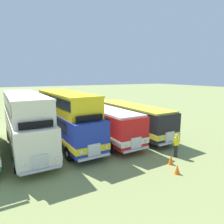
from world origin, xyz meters
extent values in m
plane|color=#8C9956|center=(0.00, 0.00, 0.00)|extent=(200.00, 200.00, 0.00)
cylinder|color=silver|center=(-3.46, -3.05, 0.52)|extent=(0.03, 0.36, 0.36)
cube|color=silver|center=(-1.62, 0.06, 1.70)|extent=(2.74, 11.07, 2.30)
cube|color=silver|center=(-1.62, 0.06, 1.10)|extent=(2.79, 11.11, 0.44)
cube|color=#19232D|center=(-1.63, 0.46, 2.30)|extent=(2.72, 8.67, 0.76)
cube|color=#19232D|center=(-1.50, -5.38, 2.35)|extent=(2.20, 0.15, 0.90)
cube|color=silver|center=(-1.50, -5.49, 1.10)|extent=(0.90, 0.14, 0.80)
cube|color=silver|center=(-1.50, -5.52, 0.60)|extent=(2.30, 0.19, 0.16)
sphere|color=#EAEACC|center=(-0.60, -5.48, 1.10)|extent=(0.22, 0.22, 0.22)
sphere|color=#EAEACC|center=(-2.40, -5.52, 1.10)|extent=(0.22, 0.22, 0.22)
cube|color=silver|center=(-1.63, 0.31, 3.60)|extent=(2.62, 10.16, 1.50)
cube|color=silver|center=(-1.63, 0.31, 4.42)|extent=(2.69, 10.27, 0.14)
cube|color=#19232D|center=(-1.63, 0.31, 3.90)|extent=(2.66, 10.07, 0.68)
cube|color=black|center=(-1.51, -4.89, 3.10)|extent=(1.90, 0.16, 0.40)
cylinder|color=black|center=(-0.39, -3.82, 0.52)|extent=(0.30, 1.05, 1.04)
cylinder|color=silver|center=(-0.24, -3.81, 0.52)|extent=(0.03, 0.36, 0.36)
cylinder|color=black|center=(-2.69, -3.87, 0.52)|extent=(0.30, 1.05, 1.04)
cylinder|color=silver|center=(-2.84, -3.87, 0.52)|extent=(0.03, 0.36, 0.36)
cylinder|color=black|center=(-0.55, 3.80, 0.52)|extent=(0.30, 1.05, 1.04)
cylinder|color=silver|center=(-0.40, 3.80, 0.52)|extent=(0.03, 0.36, 0.36)
cylinder|color=black|center=(-2.85, 3.74, 0.52)|extent=(0.30, 1.05, 1.04)
cylinder|color=silver|center=(-3.00, 3.74, 0.52)|extent=(0.03, 0.36, 0.36)
cube|color=#1E339E|center=(1.62, -0.37, 1.70)|extent=(3.04, 9.78, 2.30)
cube|color=yellow|center=(1.62, -0.37, 1.10)|extent=(3.08, 9.82, 0.44)
cube|color=#19232D|center=(1.60, 0.03, 2.30)|extent=(2.93, 7.38, 0.76)
cube|color=#19232D|center=(1.89, -5.13, 2.35)|extent=(2.20, 0.22, 0.90)
cube|color=silver|center=(1.90, -5.24, 1.10)|extent=(0.91, 0.17, 0.80)
cube|color=silver|center=(1.90, -5.27, 0.60)|extent=(2.30, 0.27, 0.16)
sphere|color=#EAEACC|center=(2.79, -5.20, 1.10)|extent=(0.22, 0.22, 0.22)
sphere|color=#EAEACC|center=(1.00, -5.30, 1.10)|extent=(0.22, 0.22, 0.22)
cube|color=yellow|center=(1.61, -0.12, 3.60)|extent=(2.89, 8.87, 1.50)
cube|color=yellow|center=(1.61, -0.12, 4.42)|extent=(2.95, 8.98, 0.14)
cube|color=#19232D|center=(1.61, -0.12, 3.90)|extent=(2.92, 8.78, 0.68)
cube|color=black|center=(1.86, -4.64, 3.10)|extent=(1.90, 0.23, 0.40)
cylinder|color=black|center=(2.95, -3.53, 0.52)|extent=(0.34, 1.05, 1.04)
cylinder|color=silver|center=(3.10, -3.52, 0.52)|extent=(0.04, 0.36, 0.36)
cylinder|color=black|center=(0.66, -3.66, 0.52)|extent=(0.34, 1.05, 1.04)
cylinder|color=silver|center=(0.51, -3.66, 0.52)|extent=(0.04, 0.36, 0.36)
cylinder|color=black|center=(2.60, 2.72, 0.52)|extent=(0.34, 1.05, 1.04)
cylinder|color=silver|center=(2.75, 2.73, 0.52)|extent=(0.04, 0.36, 0.36)
cylinder|color=black|center=(0.30, 2.59, 0.52)|extent=(0.34, 1.05, 1.04)
cylinder|color=silver|center=(0.15, 2.58, 0.52)|extent=(0.04, 0.36, 0.36)
cube|color=red|center=(4.87, -0.23, 1.70)|extent=(3.00, 10.35, 2.30)
cube|color=silver|center=(4.87, -0.23, 1.10)|extent=(3.04, 10.40, 0.44)
cube|color=#19232D|center=(4.85, 0.17, 2.30)|extent=(2.91, 7.96, 0.76)
cube|color=#19232D|center=(5.11, -5.29, 2.35)|extent=(2.20, 0.21, 0.90)
cube|color=silver|center=(5.12, -5.40, 1.10)|extent=(0.90, 0.16, 0.80)
cube|color=silver|center=(5.12, -5.43, 0.60)|extent=(2.30, 0.25, 0.16)
sphere|color=#EAEACC|center=(6.02, -5.36, 1.10)|extent=(0.22, 0.22, 0.22)
sphere|color=#EAEACC|center=(4.22, -5.45, 1.10)|extent=(0.22, 0.22, 0.22)
cube|color=silver|center=(4.87, -0.23, 2.92)|extent=(2.94, 9.95, 0.14)
cylinder|color=black|center=(6.19, -3.69, 0.52)|extent=(0.33, 1.05, 1.04)
cylinder|color=silver|center=(6.34, -3.69, 0.52)|extent=(0.04, 0.36, 0.36)
cylinder|color=black|center=(3.89, -3.81, 0.52)|extent=(0.33, 1.05, 1.04)
cylinder|color=silver|center=(3.74, -3.81, 0.52)|extent=(0.04, 0.36, 0.36)
cylinder|color=black|center=(5.85, 3.14, 0.52)|extent=(0.33, 1.05, 1.04)
cylinder|color=silver|center=(6.00, 3.15, 0.52)|extent=(0.04, 0.36, 0.36)
cylinder|color=black|center=(3.56, 3.03, 0.52)|extent=(0.33, 1.05, 1.04)
cylinder|color=silver|center=(3.41, 3.02, 0.52)|extent=(0.04, 0.36, 0.36)
cube|color=black|center=(8.11, -0.23, 1.70)|extent=(2.94, 10.40, 2.30)
cube|color=yellow|center=(8.11, -0.23, 1.10)|extent=(2.98, 10.45, 0.44)
cube|color=#19232D|center=(8.09, 0.17, 2.30)|extent=(2.86, 8.01, 0.76)
cube|color=#19232D|center=(8.33, -5.32, 2.35)|extent=(2.20, 0.19, 0.90)
cube|color=silver|center=(8.33, -5.43, 1.10)|extent=(0.90, 0.16, 0.80)
cube|color=silver|center=(8.33, -5.46, 0.60)|extent=(2.30, 0.24, 0.16)
sphere|color=#EAEACC|center=(9.23, -5.40, 1.10)|extent=(0.22, 0.22, 0.22)
sphere|color=#EAEACC|center=(7.43, -5.48, 1.10)|extent=(0.22, 0.22, 0.22)
cube|color=yellow|center=(8.11, -0.23, 2.92)|extent=(2.88, 10.00, 0.14)
cylinder|color=black|center=(9.41, -3.73, 0.52)|extent=(0.32, 1.05, 1.04)
cylinder|color=silver|center=(9.56, -3.73, 0.52)|extent=(0.04, 0.36, 0.36)
cylinder|color=black|center=(7.11, -3.83, 0.52)|extent=(0.32, 1.05, 1.04)
cylinder|color=silver|center=(6.96, -3.84, 0.52)|extent=(0.04, 0.36, 0.36)
cylinder|color=black|center=(9.12, 3.17, 0.52)|extent=(0.32, 1.05, 1.04)
cylinder|color=silver|center=(9.27, 3.17, 0.52)|extent=(0.04, 0.36, 0.36)
cylinder|color=black|center=(6.82, 3.07, 0.52)|extent=(0.32, 1.05, 1.04)
cylinder|color=silver|center=(6.67, 3.06, 0.52)|extent=(0.04, 0.36, 0.36)
cone|color=orange|center=(6.48, -7.50, 0.34)|extent=(0.36, 0.36, 0.67)
cone|color=orange|center=(5.83, -8.68, 0.29)|extent=(0.36, 0.36, 0.57)
cylinder|color=#23232D|center=(7.72, -6.72, 0.45)|extent=(0.24, 0.24, 0.90)
cube|color=yellow|center=(7.72, -6.72, 1.20)|extent=(0.36, 0.22, 0.60)
sphere|color=beige|center=(7.72, -6.72, 1.62)|extent=(0.22, 0.22, 0.22)
cylinder|color=#8C704C|center=(0.00, 9.82, 0.53)|extent=(0.08, 0.08, 1.05)
cylinder|color=#8C704C|center=(5.56, 9.82, 0.53)|extent=(0.08, 0.08, 1.05)
cylinder|color=#8C704C|center=(11.11, 9.82, 0.53)|extent=(0.08, 0.08, 1.05)
cylinder|color=beige|center=(0.00, 9.82, 0.93)|extent=(22.22, 0.03, 0.03)
camera|label=1|loc=(-3.10, -16.85, 5.87)|focal=32.59mm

